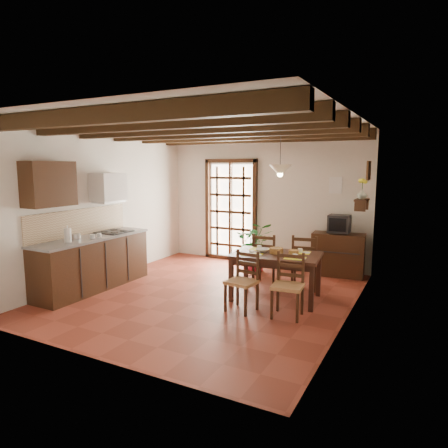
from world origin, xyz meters
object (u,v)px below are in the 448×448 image
Objects in this scene: dining_table at (276,259)px; crt_tv at (339,224)px; kitchen_counter at (93,262)px; chair_far_left at (266,268)px; chair_near_left at (242,292)px; potted_plant at (255,243)px; chair_near_right at (288,297)px; chair_far_right at (305,272)px; pendant_lamp at (280,169)px; sideboard at (338,254)px.

dining_table is 1.99m from crt_tv.
chair_far_left is (2.60, 1.61, -0.18)m from kitchen_counter.
kitchen_counter is at bearing -142.89° from crt_tv.
chair_far_left is at bearing 104.22° from chair_near_left.
potted_plant reaches higher than dining_table.
kitchen_counter is 3.46m from chair_near_right.
chair_far_right is 1.38m from crt_tv.
kitchen_counter is at bearing -160.67° from pendant_lamp.
pendant_lamp is (-0.26, -0.63, 1.78)m from chair_far_right.
chair_near_right is at bearing -63.92° from dining_table.
chair_far_left is 1.00m from potted_plant.
kitchen_counter is 2.33× the size of chair_far_right.
pendant_lamp is (-0.00, 0.10, 1.43)m from dining_table.
dining_table is at bearing -90.00° from pendant_lamp.
chair_near_left is 1.56m from chair_far_right.
chair_near_right is (0.68, 0.08, 0.01)m from chair_near_left.
crt_tv is (0.59, 1.86, 0.38)m from dining_table.
chair_far_left is 1.58m from sideboard.
potted_plant is at bearing 49.68° from kitchen_counter.
kitchen_counter is 2.66× the size of pendant_lamp.
sideboard is (0.17, 2.52, 0.13)m from chair_near_right.
potted_plant is at bearing -165.98° from crt_tv.
chair_near_left is 2.74m from sideboard.
chair_near_right is 0.96× the size of chair_far_left.
potted_plant is 2.56× the size of pendant_lamp.
crt_tv is at bearing -133.05° from chair_far_left.
chair_far_right is (0.68, 0.08, 0.01)m from chair_far_left.
crt_tv reaches higher than dining_table.
kitchen_counter is 4.58m from sideboard.
dining_table is 0.67× the size of potted_plant.
chair_far_right is 1.19m from sideboard.
kitchen_counter is 2.78m from chair_near_left.
chair_near_right reaches higher than sideboard.
crt_tv is 1.69m from potted_plant.
crt_tv reaches higher than chair_far_left.
dining_table is 0.86m from chair_near_left.
chair_far_left is 0.96× the size of sideboard.
crt_tv is (0.17, 2.52, 0.74)m from chair_near_right.
sideboard is at bearing 38.07° from kitchen_counter.
chair_near_left is (-0.26, -0.74, -0.37)m from dining_table.
chair_far_left is 2.37× the size of crt_tv.
chair_far_right is 1.90m from pendant_lamp.
chair_far_left is (-0.84, 1.31, 0.01)m from chair_near_right.
chair_far_left is at bearing 31.87° from kitchen_counter.
sideboard is at bearing 89.10° from crt_tv.
potted_plant is at bearing 115.79° from chair_near_left.
sideboard is 0.61m from crt_tv.
pendant_lamp is (-0.59, -1.76, 1.05)m from crt_tv.
potted_plant is (-0.72, 2.18, 0.29)m from chair_near_left.
kitchen_counter is at bearing 28.80° from chair_far_left.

